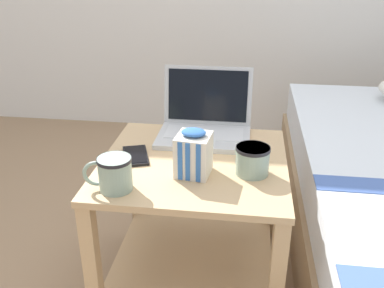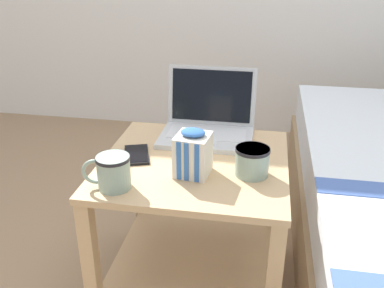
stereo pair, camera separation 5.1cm
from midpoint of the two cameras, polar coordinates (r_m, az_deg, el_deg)
ground_plane at (r=1.72m, az=-0.68°, el=-18.43°), size 8.00×8.00×0.00m
bedside_table at (r=1.51m, az=-0.75°, el=-8.72°), size 0.61×0.59×0.54m
laptop at (r=1.58m, az=0.83°, el=2.79°), size 0.33×0.26×0.24m
mug_front_left at (r=1.32m, az=6.91°, el=-1.93°), size 0.11×0.13×0.09m
mug_front_right at (r=1.25m, az=-11.52°, el=-3.71°), size 0.14×0.10×0.10m
snack_bag at (r=1.30m, az=-0.92°, el=-1.27°), size 0.11×0.12×0.15m
cell_phone at (r=1.45m, az=-8.51°, el=-1.48°), size 0.12×0.16×0.01m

